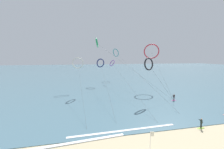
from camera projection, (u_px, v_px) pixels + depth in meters
The scene contains 13 objects.
sea_water at pixel (91, 71), 118.35m from camera, with size 400.00×200.00×0.08m, color slate.
surfer_lime at pixel (201, 124), 23.09m from camera, with size 1.40×0.67×1.70m.
surfer_magenta at pixel (174, 98), 37.70m from camera, with size 1.40×0.69×1.70m.
kite_crimson at pixel (151, 51), 49.67m from camera, with size 5.48×15.61×16.08m.
kite_navy at pixel (100, 63), 57.90m from camera, with size 3.50×36.98×10.92m.
kite_charcoal at pixel (149, 64), 36.20m from camera, with size 8.65×2.06×11.41m.
kite_ivory at pixel (78, 63), 47.85m from camera, with size 3.72×28.16×11.39m.
kite_emerald at pixel (97, 43), 47.40m from camera, with size 19.37×17.61×17.93m.
kite_teal at pixel (116, 53), 73.30m from camera, with size 3.65×50.61×15.78m.
kite_violet at pixel (112, 63), 62.23m from camera, with size 2.65×41.68×10.26m.
beach_flag at pixel (151, 139), 17.00m from camera, with size 0.47×0.08×2.78m.
wave_crest_near at pixel (76, 142), 19.26m from camera, with size 13.67×0.50×0.12m, color white.
wave_crest_mid at pixel (124, 131), 22.29m from camera, with size 17.48×0.50×0.12m, color white.
Camera 1 is at (-7.15, -10.70, 11.58)m, focal length 22.80 mm.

